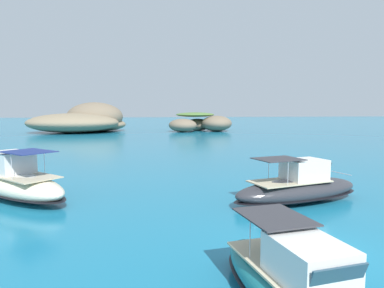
{
  "coord_description": "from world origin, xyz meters",
  "views": [
    {
      "loc": [
        -6.45,
        -11.49,
        5.27
      ],
      "look_at": [
        -2.64,
        13.66,
        2.65
      ],
      "focal_mm": 32.3,
      "sensor_mm": 36.0,
      "label": 1
    }
  ],
  "objects_px": {
    "islet_large": "(86,121)",
    "motorboat_cream": "(15,182)",
    "islet_small": "(202,123)",
    "motorboat_charcoal": "(298,188)"
  },
  "relations": [
    {
      "from": "islet_large",
      "to": "motorboat_charcoal",
      "type": "xyz_separation_m",
      "value": [
        20.84,
        -63.37,
        -1.61
      ]
    },
    {
      "from": "islet_small",
      "to": "motorboat_cream",
      "type": "distance_m",
      "value": 61.95
    },
    {
      "from": "islet_large",
      "to": "motorboat_cream",
      "type": "height_order",
      "value": "islet_large"
    },
    {
      "from": "motorboat_cream",
      "to": "islet_large",
      "type": "bearing_deg",
      "value": 94.48
    },
    {
      "from": "motorboat_charcoal",
      "to": "motorboat_cream",
      "type": "relative_size",
      "value": 1.0
    },
    {
      "from": "motorboat_charcoal",
      "to": "motorboat_cream",
      "type": "bearing_deg",
      "value": 167.81
    },
    {
      "from": "islet_large",
      "to": "islet_small",
      "type": "height_order",
      "value": "islet_large"
    },
    {
      "from": "motorboat_charcoal",
      "to": "islet_large",
      "type": "bearing_deg",
      "value": 108.2
    },
    {
      "from": "islet_small",
      "to": "motorboat_cream",
      "type": "relative_size",
      "value": 1.96
    },
    {
      "from": "islet_large",
      "to": "motorboat_charcoal",
      "type": "bearing_deg",
      "value": -71.8
    }
  ]
}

